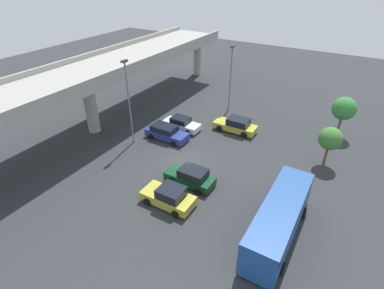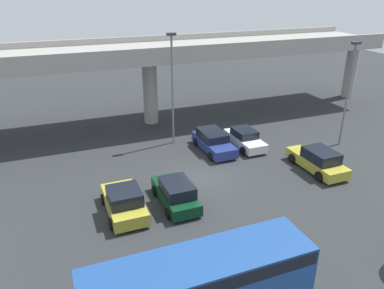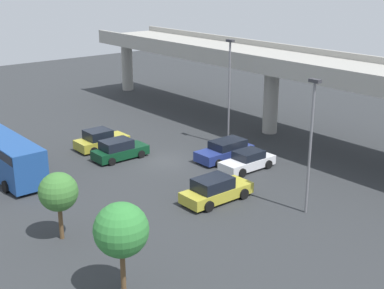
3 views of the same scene
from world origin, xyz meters
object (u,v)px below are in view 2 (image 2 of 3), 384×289
object	(u,v)px
parked_car_2	(213,142)
shuttle_bus	(200,283)
parked_car_3	(245,139)
parked_car_4	(318,160)
lamp_post_mid_lot	(349,87)
lamp_post_near_aisle	(172,82)
parked_car_1	(176,193)
parked_car_0	(124,202)

from	to	relation	value
parked_car_2	shuttle_bus	bearing A→B (deg)	-26.51
shuttle_bus	parked_car_2	bearing A→B (deg)	63.49
parked_car_3	shuttle_bus	world-z (taller)	shuttle_bus
parked_car_4	parked_car_3	bearing A→B (deg)	25.89
shuttle_bus	lamp_post_mid_lot	xyz separation A→B (m)	(17.56, 11.87, 3.12)
parked_car_2	parked_car_3	size ratio (longest dim) A/B	1.08
parked_car_2	parked_car_3	world-z (taller)	parked_car_2
parked_car_3	parked_car_4	world-z (taller)	parked_car_4
parked_car_4	shuttle_bus	xyz separation A→B (m)	(-12.75, -8.72, 0.97)
parked_car_4	lamp_post_mid_lot	world-z (taller)	lamp_post_mid_lot
shuttle_bus	lamp_post_near_aisle	size ratio (longest dim) A/B	1.02
shuttle_bus	lamp_post_near_aisle	distance (m)	18.23
parked_car_2	lamp_post_near_aisle	world-z (taller)	lamp_post_near_aisle
parked_car_2	parked_car_4	world-z (taller)	parked_car_4
shuttle_bus	lamp_post_mid_lot	world-z (taller)	lamp_post_mid_lot
parked_car_2	parked_car_1	bearing A→B (deg)	-40.27
parked_car_2	parked_car_3	bearing A→B (deg)	85.00
parked_car_1	shuttle_bus	world-z (taller)	shuttle_bus
parked_car_2	parked_car_4	distance (m)	8.03
parked_car_1	shuttle_bus	bearing A→B (deg)	167.07
parked_car_1	parked_car_4	xyz separation A→B (m)	(10.85, 0.47, 0.02)
parked_car_3	shuttle_bus	bearing A→B (deg)	-34.79
parked_car_0	parked_car_3	world-z (taller)	parked_car_0
parked_car_1	lamp_post_near_aisle	distance (m)	10.44
parked_car_3	lamp_post_near_aisle	xyz separation A→B (m)	(-5.16, 2.85, 4.49)
parked_car_1	parked_car_2	bearing A→B (deg)	-40.27
parked_car_4	lamp_post_near_aisle	size ratio (longest dim) A/B	0.55
lamp_post_near_aisle	parked_car_4	bearing A→B (deg)	-47.10
lamp_post_mid_lot	shuttle_bus	bearing A→B (deg)	-145.94
parked_car_3	parked_car_2	bearing A→B (deg)	-95.00
parked_car_1	lamp_post_mid_lot	bearing A→B (deg)	-76.99
parked_car_3	lamp_post_mid_lot	size ratio (longest dim) A/B	0.53
parked_car_1	lamp_post_near_aisle	size ratio (longest dim) A/B	0.49
parked_car_1	parked_car_3	size ratio (longest dim) A/B	0.99
parked_car_0	parked_car_1	size ratio (longest dim) A/B	0.99
lamp_post_mid_lot	lamp_post_near_aisle	bearing A→B (deg)	157.13
parked_car_2	lamp_post_mid_lot	bearing A→B (deg)	74.97
parked_car_1	parked_car_2	world-z (taller)	parked_car_1
parked_car_0	parked_car_4	bearing A→B (deg)	-88.74
parked_car_0	parked_car_2	world-z (taller)	parked_car_0
parked_car_3	lamp_post_near_aisle	size ratio (longest dim) A/B	0.50
parked_car_1	lamp_post_mid_lot	xyz separation A→B (m)	(15.67, 3.62, 4.11)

